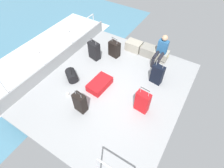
% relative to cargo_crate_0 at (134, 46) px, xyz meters
% --- Properties ---
extents(ground_plane, '(4.40, 5.20, 0.06)m').
position_rel_cargo_crate_0_xyz_m(ground_plane, '(0.30, -2.11, -0.22)').
color(ground_plane, '#939699').
extents(gunwale_port, '(0.06, 5.20, 0.45)m').
position_rel_cargo_crate_0_xyz_m(gunwale_port, '(-1.87, -2.11, 0.04)').
color(gunwale_port, '#939699').
rests_on(gunwale_port, ground_plane).
extents(railing_port, '(0.04, 4.20, 1.02)m').
position_rel_cargo_crate_0_xyz_m(railing_port, '(-1.87, -2.11, 0.60)').
color(railing_port, silver).
rests_on(railing_port, ground_plane).
extents(sea_wake, '(12.00, 12.00, 0.01)m').
position_rel_cargo_crate_0_xyz_m(sea_wake, '(-3.30, -2.11, -0.53)').
color(sea_wake, teal).
rests_on(sea_wake, ground_plane).
extents(cargo_crate_0, '(0.62, 0.41, 0.37)m').
position_rel_cargo_crate_0_xyz_m(cargo_crate_0, '(0.00, 0.00, 0.00)').
color(cargo_crate_0, '#9E9989').
rests_on(cargo_crate_0, ground_plane).
extents(cargo_crate_1, '(0.57, 0.44, 0.36)m').
position_rel_cargo_crate_0_xyz_m(cargo_crate_1, '(0.60, 0.03, -0.01)').
color(cargo_crate_1, gray).
rests_on(cargo_crate_1, ground_plane).
extents(cargo_crate_2, '(0.54, 0.41, 0.37)m').
position_rel_cargo_crate_0_xyz_m(cargo_crate_2, '(1.11, 0.01, -0.00)').
color(cargo_crate_2, '#9E9989').
rests_on(cargo_crate_2, ground_plane).
extents(passenger_seated, '(0.34, 0.66, 1.07)m').
position_rel_cargo_crate_0_xyz_m(passenger_seated, '(1.11, -0.17, 0.37)').
color(passenger_seated, '#26598C').
rests_on(passenger_seated, ground_plane).
extents(suitcase_0, '(0.37, 0.26, 0.77)m').
position_rel_cargo_crate_0_xyz_m(suitcase_0, '(-0.00, -3.31, 0.14)').
color(suitcase_0, black).
rests_on(suitcase_0, ground_plane).
extents(suitcase_1, '(0.44, 0.33, 0.77)m').
position_rel_cargo_crate_0_xyz_m(suitcase_1, '(-0.47, -0.70, 0.11)').
color(suitcase_1, black).
rests_on(suitcase_1, ground_plane).
extents(suitcase_2, '(0.46, 0.33, 0.80)m').
position_rel_cargo_crate_0_xyz_m(suitcase_2, '(-1.02, -1.21, 0.15)').
color(suitcase_2, black).
rests_on(suitcase_2, ground_plane).
extents(suitcase_3, '(0.40, 0.25, 0.91)m').
position_rel_cargo_crate_0_xyz_m(suitcase_3, '(1.41, -1.15, 0.16)').
color(suitcase_3, black).
rests_on(suitcase_3, ground_plane).
extents(suitcase_4, '(0.54, 0.84, 0.25)m').
position_rel_cargo_crate_0_xyz_m(suitcase_4, '(-0.04, -2.31, -0.06)').
color(suitcase_4, red).
rests_on(suitcase_4, ground_plane).
extents(suitcase_5, '(0.41, 0.24, 0.92)m').
position_rel_cargo_crate_0_xyz_m(suitcase_5, '(1.47, -2.39, 0.17)').
color(suitcase_5, red).
rests_on(suitcase_5, ground_plane).
extents(duffel_bag, '(0.59, 0.55, 0.48)m').
position_rel_cargo_crate_0_xyz_m(duffel_bag, '(-1.02, -2.52, -0.02)').
color(duffel_bag, black).
rests_on(duffel_bag, ground_plane).
extents(paper_cup, '(0.08, 0.08, 0.10)m').
position_rel_cargo_crate_0_xyz_m(paper_cup, '(-0.69, -3.13, -0.14)').
color(paper_cup, white).
rests_on(paper_cup, ground_plane).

